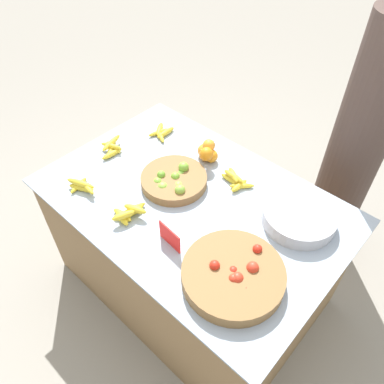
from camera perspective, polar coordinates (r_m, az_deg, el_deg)
ground_plane at (r=2.48m, az=0.00°, el=-13.52°), size 12.00×12.00×0.00m
market_table at (r=2.16m, az=0.00°, el=-8.18°), size 1.50×1.00×0.78m
lime_bowl at (r=1.92m, az=-2.81°, el=1.83°), size 0.34×0.34×0.09m
tomato_basket at (r=1.56m, az=6.33°, el=-12.48°), size 0.42×0.42×0.09m
orange_pile at (r=2.04m, az=2.32°, el=6.08°), size 0.14×0.14×0.12m
metal_bowl at (r=1.80m, az=16.02°, el=-3.64°), size 0.34×0.34×0.07m
price_sign at (r=1.64m, az=-3.42°, el=-6.85°), size 0.13×0.02×0.11m
banana_bunch_front_left at (r=1.93m, az=6.69°, el=1.76°), size 0.19×0.12×0.06m
banana_bunch_middle_right at (r=2.26m, az=-4.68°, el=9.09°), size 0.16×0.16×0.03m
banana_bunch_middle_left at (r=1.79m, az=-9.74°, el=-3.19°), size 0.16×0.20×0.06m
banana_bunch_back_center at (r=1.97m, az=-16.44°, el=0.86°), size 0.18×0.13×0.06m
banana_bunch_front_right at (r=2.17m, az=-12.12°, el=6.62°), size 0.13×0.19×0.06m
vendor_person at (r=2.28m, az=23.63°, el=5.80°), size 0.30×0.30×1.72m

